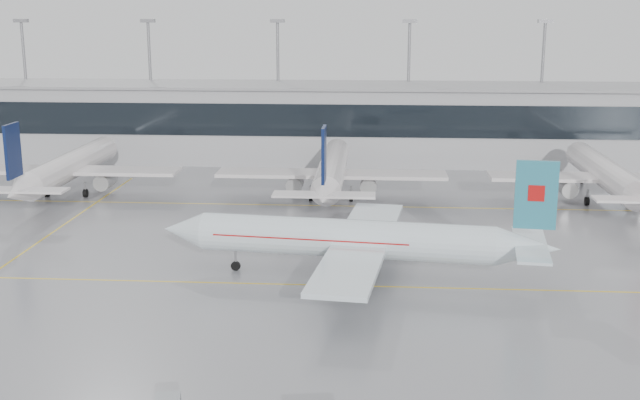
{
  "coord_description": "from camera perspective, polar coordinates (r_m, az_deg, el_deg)",
  "views": [
    {
      "loc": [
        5.53,
        -67.97,
        23.99
      ],
      "look_at": [
        0.0,
        12.0,
        5.0
      ],
      "focal_mm": 45.0,
      "sensor_mm": 36.0,
      "label": 1
    }
  ],
  "objects": [
    {
      "name": "taxi_line_cross",
      "position": [
        93.39,
        -18.57,
        -2.27
      ],
      "size": [
        0.25,
        60.0,
        0.01
      ],
      "primitive_type": "cube",
      "color": "yellow",
      "rests_on": "ground"
    },
    {
      "name": "taxi_line_main",
      "position": [
        72.29,
        -0.66,
        -6.05
      ],
      "size": [
        120.0,
        0.25,
        0.01
      ],
      "primitive_type": "cube",
      "color": "yellow",
      "rests_on": "ground"
    },
    {
      "name": "terminal_roof",
      "position": [
        130.62,
        1.53,
        8.14
      ],
      "size": [
        182.0,
        16.0,
        0.4
      ],
      "primitive_type": "cube",
      "color": "gray",
      "rests_on": "ground"
    },
    {
      "name": "light_masts",
      "position": [
        136.5,
        1.64,
        8.85
      ],
      "size": [
        156.4,
        1.0,
        22.6
      ],
      "color": "gray",
      "rests_on": "ground"
    },
    {
      "name": "parked_jet_c",
      "position": [
        103.81,
        0.83,
        2.06
      ],
      "size": [
        29.64,
        36.96,
        11.72
      ],
      "rotation": [
        0.0,
        0.0,
        1.57
      ],
      "color": "silver",
      "rests_on": "ground"
    },
    {
      "name": "parked_jet_d",
      "position": [
        107.77,
        19.76,
        1.69
      ],
      "size": [
        29.64,
        36.96,
        11.72
      ],
      "rotation": [
        0.0,
        0.0,
        1.57
      ],
      "color": "silver",
      "rests_on": "ground"
    },
    {
      "name": "ground",
      "position": [
        72.29,
        -0.66,
        -6.05
      ],
      "size": [
        320.0,
        320.0,
        0.0
      ],
      "primitive_type": "plane",
      "color": "gray",
      "rests_on": "ground"
    },
    {
      "name": "air_canada_jet",
      "position": [
        73.08,
        2.78,
        -2.85
      ],
      "size": [
        36.65,
        29.52,
        11.52
      ],
      "rotation": [
        0.0,
        0.0,
        3.02
      ],
      "color": "silver",
      "rests_on": "ground"
    },
    {
      "name": "taxi_line_north",
      "position": [
        101.02,
        0.7,
        -0.41
      ],
      "size": [
        120.0,
        0.25,
        0.01
      ],
      "primitive_type": "cube",
      "color": "yellow",
      "rests_on": "ground"
    },
    {
      "name": "terminal",
      "position": [
        131.33,
        1.51,
        5.45
      ],
      "size": [
        180.0,
        15.0,
        12.0
      ],
      "primitive_type": "cube",
      "color": "#A2A2A6",
      "rests_on": "ground"
    },
    {
      "name": "terminal_glass",
      "position": [
        123.65,
        1.36,
        5.66
      ],
      "size": [
        180.0,
        0.2,
        5.0
      ],
      "primitive_type": "cube",
      "color": "black",
      "rests_on": "ground"
    },
    {
      "name": "parked_jet_b",
      "position": [
        111.3,
        -17.49,
        2.21
      ],
      "size": [
        29.64,
        36.96,
        11.72
      ],
      "rotation": [
        0.0,
        0.0,
        1.57
      ],
      "color": "silver",
      "rests_on": "ground"
    }
  ]
}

